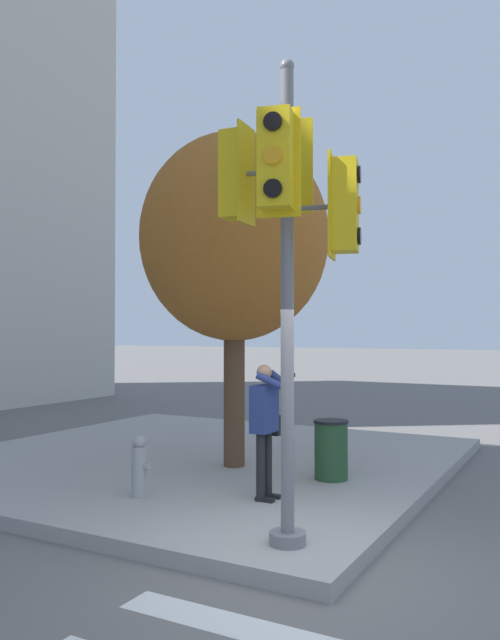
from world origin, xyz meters
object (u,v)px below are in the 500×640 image
(traffic_signal_pole, at_px, (287,214))
(fire_hydrant, at_px, (139,466))
(street_tree, at_px, (234,239))
(trash_bin, at_px, (331,449))
(person_photographer, at_px, (266,419))

(traffic_signal_pole, relative_size, fire_hydrant, 6.15)
(fire_hydrant, bearing_deg, street_tree, -3.65)
(street_tree, distance_m, trash_bin, 3.56)
(traffic_signal_pole, distance_m, person_photographer, 2.82)
(fire_hydrant, xyz_separation_m, trash_bin, (2.07, -1.80, 0.03))
(fire_hydrant, bearing_deg, person_photographer, -64.96)
(traffic_signal_pole, bearing_deg, fire_hydrant, 74.07)
(person_photographer, bearing_deg, fire_hydrant, 115.04)
(trash_bin, bearing_deg, traffic_signal_pole, -167.48)
(person_photographer, relative_size, street_tree, 0.32)
(traffic_signal_pole, distance_m, fire_hydrant, 3.83)
(person_photographer, bearing_deg, street_tree, 41.58)
(fire_hydrant, bearing_deg, trash_bin, -41.02)
(traffic_signal_pole, distance_m, street_tree, 3.67)
(street_tree, bearing_deg, traffic_signal_pole, -141.54)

